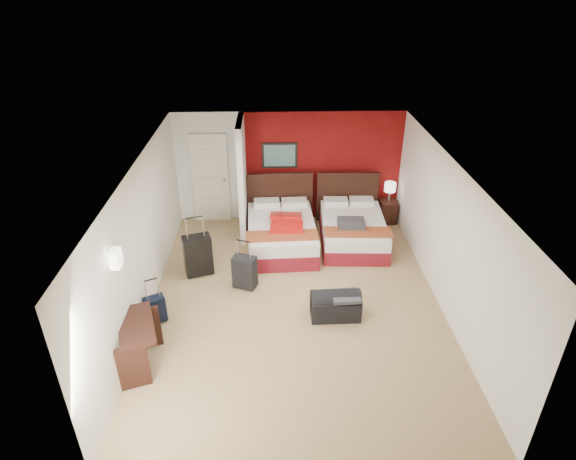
{
  "coord_description": "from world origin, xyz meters",
  "views": [
    {
      "loc": [
        -0.36,
        -6.7,
        5.15
      ],
      "look_at": [
        -0.1,
        0.8,
        1.0
      ],
      "focal_mm": 29.7,
      "sensor_mm": 36.0,
      "label": 1
    }
  ],
  "objects_px": {
    "nightstand": "(387,212)",
    "table_lamp": "(390,192)",
    "duffel_bag": "(335,306)",
    "bed_right": "(353,231)",
    "suitcase_charcoal": "(245,273)",
    "suitcase_black": "(198,256)",
    "red_suitcase_open": "(286,222)",
    "bed_left": "(281,234)",
    "desk": "(140,345)",
    "suitcase_navy": "(156,311)"
  },
  "relations": [
    {
      "from": "bed_left",
      "to": "desk",
      "type": "height_order",
      "value": "desk"
    },
    {
      "from": "table_lamp",
      "to": "duffel_bag",
      "type": "bearing_deg",
      "value": -115.61
    },
    {
      "from": "nightstand",
      "to": "duffel_bag",
      "type": "height_order",
      "value": "nightstand"
    },
    {
      "from": "bed_left",
      "to": "suitcase_charcoal",
      "type": "distance_m",
      "value": 1.58
    },
    {
      "from": "red_suitcase_open",
      "to": "suitcase_black",
      "type": "relative_size",
      "value": 1.15
    },
    {
      "from": "suitcase_black",
      "to": "duffel_bag",
      "type": "xyz_separation_m",
      "value": [
        2.44,
        -1.36,
        -0.18
      ]
    },
    {
      "from": "bed_right",
      "to": "red_suitcase_open",
      "type": "distance_m",
      "value": 1.47
    },
    {
      "from": "suitcase_charcoal",
      "to": "suitcase_navy",
      "type": "height_order",
      "value": "suitcase_charcoal"
    },
    {
      "from": "nightstand",
      "to": "desk",
      "type": "height_order",
      "value": "desk"
    },
    {
      "from": "bed_left",
      "to": "red_suitcase_open",
      "type": "bearing_deg",
      "value": -47.25
    },
    {
      "from": "suitcase_navy",
      "to": "duffel_bag",
      "type": "xyz_separation_m",
      "value": [
        2.96,
        0.04,
        -0.02
      ]
    },
    {
      "from": "nightstand",
      "to": "table_lamp",
      "type": "bearing_deg",
      "value": 0.0
    },
    {
      "from": "nightstand",
      "to": "suitcase_charcoal",
      "type": "distance_m",
      "value": 3.99
    },
    {
      "from": "table_lamp",
      "to": "suitcase_charcoal",
      "type": "bearing_deg",
      "value": -141.99
    },
    {
      "from": "red_suitcase_open",
      "to": "suitcase_charcoal",
      "type": "bearing_deg",
      "value": -117.52
    },
    {
      "from": "bed_right",
      "to": "nightstand",
      "type": "distance_m",
      "value": 1.32
    },
    {
      "from": "bed_left",
      "to": "desk",
      "type": "xyz_separation_m",
      "value": [
        -2.11,
        -3.34,
        0.1
      ]
    },
    {
      "from": "bed_right",
      "to": "suitcase_charcoal",
      "type": "xyz_separation_m",
      "value": [
        -2.2,
        -1.53,
        0.02
      ]
    },
    {
      "from": "red_suitcase_open",
      "to": "table_lamp",
      "type": "height_order",
      "value": "table_lamp"
    },
    {
      "from": "nightstand",
      "to": "suitcase_navy",
      "type": "distance_m",
      "value": 5.68
    },
    {
      "from": "duffel_bag",
      "to": "nightstand",
      "type": "bearing_deg",
      "value": 63.54
    },
    {
      "from": "nightstand",
      "to": "duffel_bag",
      "type": "xyz_separation_m",
      "value": [
        -1.6,
        -3.34,
        -0.05
      ]
    },
    {
      "from": "table_lamp",
      "to": "suitcase_black",
      "type": "bearing_deg",
      "value": -153.86
    },
    {
      "from": "bed_right",
      "to": "red_suitcase_open",
      "type": "xyz_separation_m",
      "value": [
        -1.41,
        -0.21,
        0.36
      ]
    },
    {
      "from": "table_lamp",
      "to": "duffel_bag",
      "type": "distance_m",
      "value": 3.75
    },
    {
      "from": "table_lamp",
      "to": "suitcase_black",
      "type": "distance_m",
      "value": 4.52
    },
    {
      "from": "suitcase_charcoal",
      "to": "table_lamp",
      "type": "bearing_deg",
      "value": 58.58
    },
    {
      "from": "suitcase_black",
      "to": "desk",
      "type": "height_order",
      "value": "desk"
    },
    {
      "from": "table_lamp",
      "to": "suitcase_black",
      "type": "relative_size",
      "value": 0.59
    },
    {
      "from": "bed_right",
      "to": "nightstand",
      "type": "relative_size",
      "value": 3.59
    },
    {
      "from": "suitcase_black",
      "to": "desk",
      "type": "bearing_deg",
      "value": -120.18
    },
    {
      "from": "bed_left",
      "to": "duffel_bag",
      "type": "xyz_separation_m",
      "value": [
        0.85,
        -2.3,
        -0.09
      ]
    },
    {
      "from": "bed_left",
      "to": "bed_right",
      "type": "height_order",
      "value": "bed_left"
    },
    {
      "from": "suitcase_charcoal",
      "to": "duffel_bag",
      "type": "xyz_separation_m",
      "value": [
        1.54,
        -0.89,
        -0.09
      ]
    },
    {
      "from": "table_lamp",
      "to": "duffel_bag",
      "type": "height_order",
      "value": "table_lamp"
    },
    {
      "from": "bed_left",
      "to": "suitcase_black",
      "type": "height_order",
      "value": "suitcase_black"
    },
    {
      "from": "duffel_bag",
      "to": "red_suitcase_open",
      "type": "bearing_deg",
      "value": 107.83
    },
    {
      "from": "table_lamp",
      "to": "suitcase_navy",
      "type": "height_order",
      "value": "table_lamp"
    },
    {
      "from": "red_suitcase_open",
      "to": "duffel_bag",
      "type": "height_order",
      "value": "red_suitcase_open"
    },
    {
      "from": "bed_left",
      "to": "suitcase_black",
      "type": "xyz_separation_m",
      "value": [
        -1.59,
        -0.94,
        0.09
      ]
    },
    {
      "from": "nightstand",
      "to": "suitcase_navy",
      "type": "height_order",
      "value": "nightstand"
    },
    {
      "from": "red_suitcase_open",
      "to": "table_lamp",
      "type": "relative_size",
      "value": 1.96
    },
    {
      "from": "nightstand",
      "to": "table_lamp",
      "type": "relative_size",
      "value": 1.15
    },
    {
      "from": "bed_left",
      "to": "nightstand",
      "type": "bearing_deg",
      "value": 20.77
    },
    {
      "from": "red_suitcase_open",
      "to": "suitcase_black",
      "type": "bearing_deg",
      "value": -149.91
    },
    {
      "from": "bed_right",
      "to": "table_lamp",
      "type": "relative_size",
      "value": 4.14
    },
    {
      "from": "red_suitcase_open",
      "to": "desk",
      "type": "xyz_separation_m",
      "value": [
        -2.21,
        -3.24,
        -0.25
      ]
    },
    {
      "from": "bed_left",
      "to": "desk",
      "type": "distance_m",
      "value": 3.95
    },
    {
      "from": "suitcase_navy",
      "to": "desk",
      "type": "height_order",
      "value": "desk"
    },
    {
      "from": "nightstand",
      "to": "duffel_bag",
      "type": "relative_size",
      "value": 0.64
    }
  ]
}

